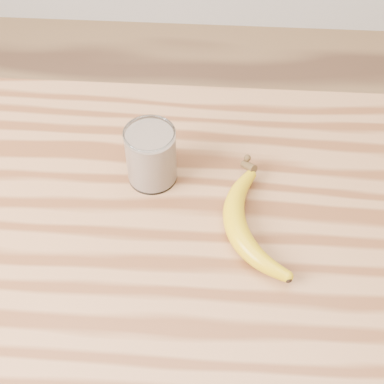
{
  "coord_description": "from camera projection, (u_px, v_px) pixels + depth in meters",
  "views": [
    {
      "loc": [
        0.12,
        -0.42,
        1.57
      ],
      "look_at": [
        0.08,
        0.11,
        0.93
      ],
      "focal_mm": 50.0,
      "sensor_mm": 36.0,
      "label": 1
    }
  ],
  "objects": [
    {
      "name": "table",
      "position": [
        137.0,
        301.0,
        0.88
      ],
      "size": [
        1.2,
        0.8,
        0.9
      ],
      "color": "#A06D43",
      "rests_on": "ground"
    },
    {
      "name": "smoothie_glass",
      "position": [
        151.0,
        156.0,
        0.85
      ],
      "size": [
        0.08,
        0.08,
        0.1
      ],
      "color": "white",
      "rests_on": "table"
    },
    {
      "name": "banana",
      "position": [
        235.0,
        227.0,
        0.8
      ],
      "size": [
        0.18,
        0.3,
        0.04
      ],
      "primitive_type": null,
      "rotation": [
        0.0,
        0.0,
        0.26
      ],
      "color": "gold",
      "rests_on": "table"
    }
  ]
}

